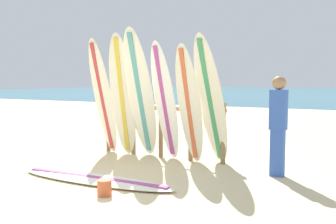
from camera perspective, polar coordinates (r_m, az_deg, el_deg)
The scene contains 11 objects.
ground_plane at distance 5.58m, azimuth -18.94°, elevation -11.46°, with size 120.00×120.00×0.00m, color beige.
surfboard_rack at distance 7.49m, azimuth -1.12°, elevation -1.74°, with size 2.77×0.09×1.15m.
surfboard_leaning_far_left at distance 7.83m, azimuth -9.93°, elevation 2.24°, with size 0.49×0.73×2.41m.
surfboard_leaning_left at distance 7.54m, azimuth -7.00°, elevation 2.47°, with size 0.62×0.71×2.48m.
surfboard_leaning_center_left at distance 7.29m, azimuth -4.27°, elevation 2.65°, with size 0.68×1.07×2.54m.
surfboard_leaning_center at distance 7.09m, azimuth -0.47°, elevation 1.59°, with size 0.57×0.73×2.29m.
surfboard_leaning_center_right at distance 6.82m, azimuth 3.28°, elevation 1.14°, with size 0.58×0.67×2.21m.
surfboard_leaning_right at distance 6.67m, azimuth 6.61°, elevation 1.68°, with size 0.63×0.97×2.36m.
surfboard_lying_on_sand at distance 5.90m, azimuth -11.24°, elevation -10.07°, with size 2.78×0.69×0.08m.
beachgoer_standing at distance 6.20m, azimuth 16.54°, elevation -1.40°, with size 0.27×0.22×1.62m.
sand_bucket at distance 5.15m, azimuth -9.73°, elevation -11.39°, with size 0.20×0.20×0.22m, color #CC5933.
Camera 1 is at (4.02, -3.56, 1.53)m, focal length 39.74 mm.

